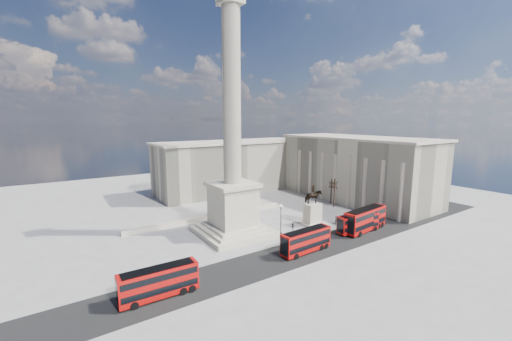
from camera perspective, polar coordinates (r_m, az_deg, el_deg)
The scene contains 18 objects.
ground at distance 63.31m, azimuth -1.86°, elevation -12.62°, with size 180.00×180.00×0.00m, color #A09C97.
asphalt_road at distance 58.70m, azimuth 7.81°, elevation -14.51°, with size 120.00×9.00×0.01m, color black.
nelsons_column at distance 63.95m, azimuth -4.29°, elevation -0.37°, with size 14.00×14.00×49.85m.
balustrade_wall at distance 76.39m, azimuth -8.30°, elevation -8.39°, with size 40.00×0.60×1.10m, color beige.
building_east at distance 97.84m, azimuth 17.73°, elevation 0.43°, with size 19.00×46.00×18.60m.
building_northeast at distance 104.49m, azimuth -4.21°, elevation 0.84°, with size 51.00×17.00×16.60m.
red_bus_a at distance 46.13m, azimuth -17.16°, elevation -18.78°, with size 10.44×2.72×4.21m.
red_bus_b at distance 58.13m, azimuth 9.13°, elevation -12.44°, with size 10.44×2.85×4.20m.
red_bus_c at distance 71.57m, azimuth 19.27°, elevation -8.35°, with size 12.30×4.05×4.89m.
red_bus_d at distance 70.35m, azimuth 18.12°, elevation -9.01°, with size 9.98×3.45×3.96m.
victorian_lamp at distance 65.28m, azimuth 4.55°, elevation -8.42°, with size 0.55×0.55×6.43m.
equestrian_statue at distance 72.21m, azimuth 10.26°, elevation -7.24°, with size 4.51×3.38×9.25m.
bare_tree_near at distance 84.37m, azimuth 23.52°, elevation -3.04°, with size 1.96×1.96×8.55m.
bare_tree_mid at distance 90.58m, azimuth 13.57°, elevation -2.32°, with size 1.94×1.94×7.37m.
bare_tree_far at distance 87.05m, azimuth 14.11°, elevation -2.35°, with size 2.02×2.02×8.24m.
pedestrian_walking at distance 74.95m, azimuth 14.35°, elevation -8.63°, with size 0.68×0.44×1.85m, color #232126.
pedestrian_standing at distance 74.56m, azimuth 17.81°, elevation -8.92°, with size 0.86×0.67×1.78m, color #232126.
pedestrian_crossing at distance 69.19m, azimuth 6.71°, elevation -10.01°, with size 0.97×0.41×1.66m, color #232126.
Camera 1 is at (-31.05, -49.88, 23.58)m, focal length 22.00 mm.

